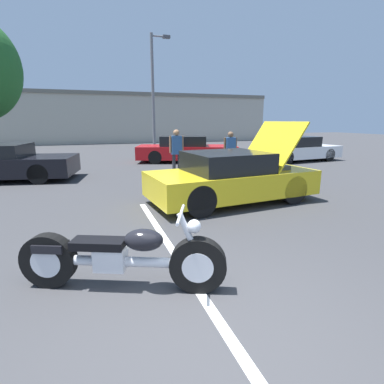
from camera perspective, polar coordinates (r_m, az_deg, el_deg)
ground_plane at (r=2.99m, az=3.46°, el=-27.87°), size 80.00×80.00×0.00m
parking_stripe_middle at (r=4.60m, az=-3.12°, el=-11.95°), size 0.12×5.95×0.01m
far_building at (r=29.25m, az=-17.59°, el=13.55°), size 32.00×4.20×4.40m
light_pole at (r=19.39m, az=-7.21°, el=18.93°), size 1.21×0.28×6.97m
motorcycle at (r=3.72m, az=-13.32°, el=-12.05°), size 2.34×1.15×0.97m
show_car_hood_open at (r=7.44m, az=7.67°, el=2.74°), size 4.22×2.20×1.95m
parked_car_mid_row at (r=14.71m, az=-1.07°, el=8.06°), size 5.10×3.24×1.26m
parked_car_right_row at (r=15.99m, az=19.25°, el=7.68°), size 4.45×2.23×1.21m
spectator_near_motorcycle at (r=10.69m, az=-2.97°, el=8.17°), size 0.52×0.22×1.67m
spectator_by_show_car at (r=11.18m, az=7.28°, el=8.01°), size 0.52×0.21×1.59m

